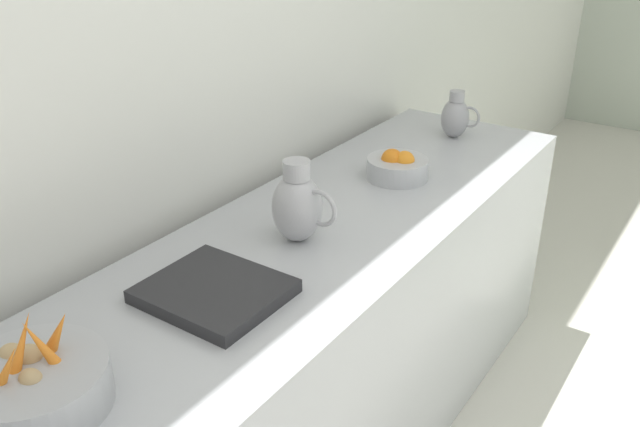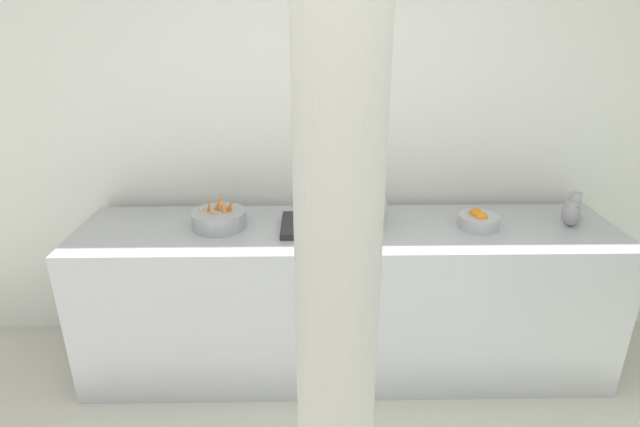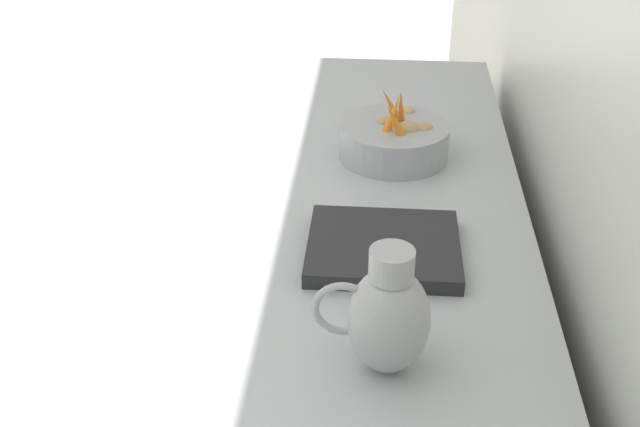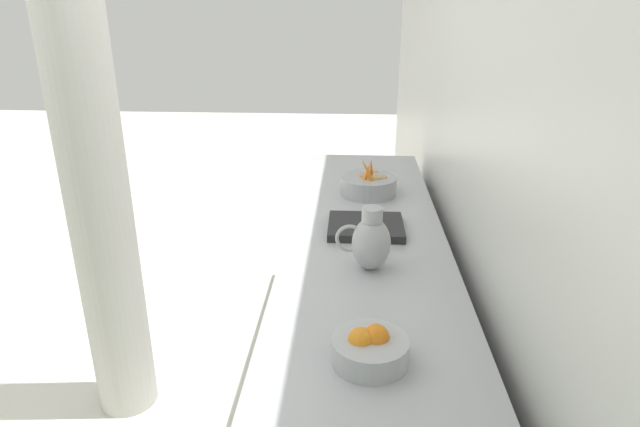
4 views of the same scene
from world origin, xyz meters
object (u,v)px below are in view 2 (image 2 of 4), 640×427
object	(u,v)px
orange_bowl	(478,220)
metal_pitcher_tall	(375,208)
vegetable_colander	(219,219)
metal_pitcher_short	(573,211)
support_column	(339,212)

from	to	relation	value
orange_bowl	metal_pitcher_tall	size ratio (longest dim) A/B	0.88
vegetable_colander	orange_bowl	size ratio (longest dim) A/B	1.36
vegetable_colander	metal_pitcher_tall	bearing A→B (deg)	89.05
metal_pitcher_short	support_column	size ratio (longest dim) A/B	0.07
metal_pitcher_tall	support_column	world-z (taller)	support_column
metal_pitcher_short	metal_pitcher_tall	bearing A→B (deg)	-89.98
orange_bowl	support_column	distance (m)	1.55
metal_pitcher_tall	metal_pitcher_short	size ratio (longest dim) A/B	1.27
metal_pitcher_tall	support_column	size ratio (longest dim) A/B	0.08
vegetable_colander	metal_pitcher_short	bearing A→B (deg)	89.60
orange_bowl	metal_pitcher_short	xyz separation A→B (m)	(-0.02, 0.54, 0.05)
vegetable_colander	support_column	xyz separation A→B (m)	(1.20, 0.61, 0.52)
vegetable_colander	support_column	bearing A→B (deg)	26.82
orange_bowl	support_column	world-z (taller)	support_column
metal_pitcher_tall	support_column	bearing A→B (deg)	-12.84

